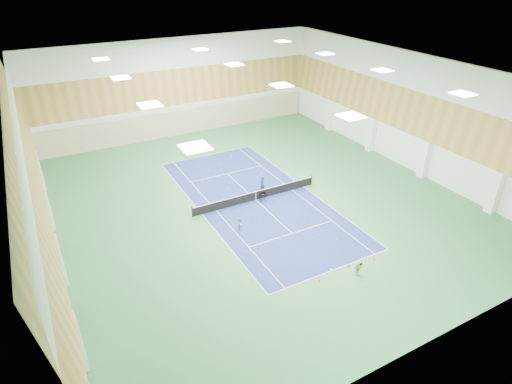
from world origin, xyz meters
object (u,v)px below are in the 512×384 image
at_px(tennis_net, 256,195).
at_px(child_apron, 358,269).
at_px(coach, 262,184).
at_px(ball_cart, 263,197).
at_px(child_court, 240,224).

distance_m(tennis_net, child_apron, 13.22).
xyz_separation_m(coach, ball_cart, (-0.90, -1.77, -0.39)).
relative_size(coach, child_court, 1.47).
bearing_deg(child_apron, tennis_net, 111.00).
bearing_deg(tennis_net, child_apron, -84.67).
relative_size(coach, child_apron, 1.47).
height_order(tennis_net, coach, coach).
bearing_deg(coach, tennis_net, 18.57).
xyz_separation_m(tennis_net, ball_cart, (0.45, -0.60, -0.09)).
height_order(tennis_net, child_court, child_court).
xyz_separation_m(coach, child_court, (-4.91, -4.99, -0.27)).
relative_size(tennis_net, coach, 7.57).
xyz_separation_m(child_court, ball_cart, (4.01, 3.21, -0.12)).
relative_size(coach, ball_cart, 1.86).
distance_m(coach, ball_cart, 2.03).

